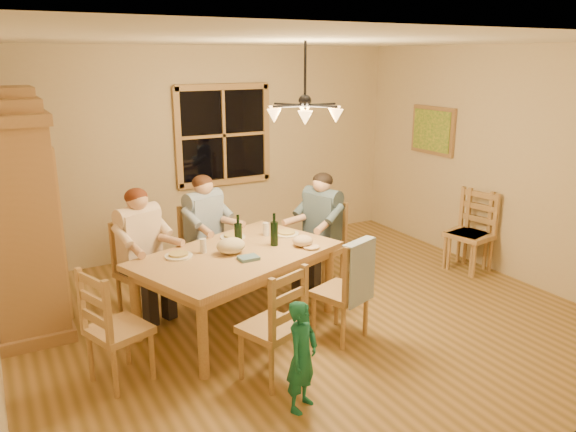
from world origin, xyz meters
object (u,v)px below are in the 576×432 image
chandelier (305,111)px  chair_spare_front (470,247)px  adult_woman (140,237)px  chair_spare_back (465,246)px  chair_far_left (144,287)px  chair_near_right (340,307)px  adult_slate_man (321,216)px  dining_table (237,262)px  chair_far_right (207,265)px  chair_end_left (120,347)px  wine_bottle_b (274,229)px  child (302,356)px  chair_end_right (321,261)px  armoire (20,219)px  chair_near_left (271,344)px  adult_plaid_man (205,219)px  wine_bottle_a (238,231)px

chandelier → chair_spare_front: 3.03m
adult_woman → chair_spare_back: bearing=150.9°
chair_far_left → chair_near_right: bearing=117.9°
chair_near_right → adult_slate_man: bearing=46.7°
dining_table → chair_far_right: chair_far_right is taller
chair_end_left → wine_bottle_b: bearing=85.8°
wine_bottle_b → child: wine_bottle_b is taller
wine_bottle_b → chair_far_left: bearing=150.2°
chair_far_right → chair_near_right: (0.70, -1.64, 0.00)m
chair_end_right → chair_spare_back: bearing=-121.7°
armoire → chair_far_right: bearing=-4.6°
chair_near_right → chair_end_left: (-1.97, 0.24, 0.00)m
chair_end_left → chair_spare_front: (4.33, 0.41, 0.00)m
wine_bottle_b → armoire: bearing=153.5°
adult_woman → chair_spare_front: adult_woman is taller
chair_far_right → chair_spare_back: 3.19m
chair_end_left → adult_slate_man: adult_slate_man is taller
armoire → chair_spare_back: size_ratio=2.32×
chair_far_right → chair_near_left: 1.96m
chair_spare_front → chair_spare_back: (0.00, 0.07, 0.00)m
armoire → adult_woman: armoire is taller
adult_slate_man → chair_far_right: bearing=46.6°
adult_plaid_man → adult_slate_man: same height
chair_far_left → chair_far_right: (0.79, 0.28, 0.00)m
adult_slate_man → wine_bottle_b: (-0.82, -0.43, 0.08)m
adult_woman → chair_spare_back: size_ratio=0.88×
chair_far_left → chair_end_left: same height
wine_bottle_a → adult_plaid_man: bearing=92.3°
adult_plaid_man → chair_end_right: bearing=136.6°
chair_far_left → adult_slate_man: bearing=153.4°
chair_spare_back → chair_end_left: bearing=81.0°
chair_spare_back → chair_far_left: bearing=65.2°
chair_far_left → adult_slate_man: (1.97, -0.24, 0.54)m
chair_far_left → wine_bottle_b: wine_bottle_b is taller
wine_bottle_a → chair_spare_front: 3.09m
chandelier → chair_spare_front: size_ratio=0.78×
chair_near_left → wine_bottle_a: 1.31m
chair_near_left → adult_plaid_man: (0.19, 1.96, 0.54)m
armoire → chair_far_left: armoire is taller
armoire → chair_far_right: armoire is taller
chair_far_left → chair_far_right: size_ratio=1.00×
chair_end_left → wine_bottle_b: 1.82m
adult_woman → chandelier: bearing=129.3°
chair_far_right → chair_end_right: (1.19, -0.52, 0.00)m
adult_slate_man → child: bearing=124.8°
adult_woman → chair_spare_front: size_ratio=0.88×
dining_table → chair_near_right: size_ratio=2.18×
chair_end_left → armoire: bearing=179.6°
chair_far_right → chair_end_left: 1.89m
armoire → chair_end_left: size_ratio=2.32×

